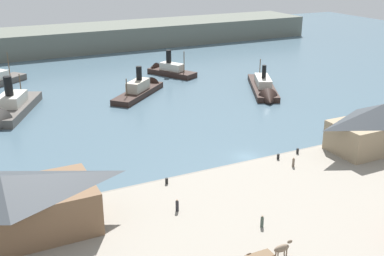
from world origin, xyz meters
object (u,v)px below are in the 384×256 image
Objects in this scene: pedestrian_walking_east at (293,162)px; mooring_post_east at (167,181)px; horse_cart at (267,254)px; ferry_approaching_west at (264,90)px; mooring_post_center_west at (298,151)px; ferry_departing_north at (8,111)px; pedestrian_at_waters_edge at (177,206)px; mooring_post_west at (278,157)px; ferry_moored_west at (167,70)px; pedestrian_standing_center at (262,222)px; ferry_shed_central_terminal at (5,206)px; ferry_outer_harbor at (143,88)px; ferry_shed_west_terminal at (382,125)px.

pedestrian_walking_east reaches higher than mooring_post_east.
ferry_approaching_west reaches higher than horse_cart.
ferry_departing_north is (-41.83, 45.77, -0.20)m from mooring_post_center_west.
ferry_approaching_west is at bearing 45.02° from pedestrian_at_waters_edge.
horse_cart is 0.24× the size of ferry_approaching_west.
ferry_approaching_west reaches higher than pedestrian_walking_east.
pedestrian_at_waters_edge is 1.95× the size of mooring_post_west.
ferry_departing_north is at bearing -156.58° from ferry_moored_west.
pedestrian_standing_center is at bearing -124.77° from ferry_approaching_west.
mooring_post_east is at bearing 179.99° from mooring_post_west.
horse_cart is 6.66× the size of mooring_post_east.
pedestrian_walking_east is 3.56m from mooring_post_west.
pedestrian_walking_east is 46.11m from ferry_approaching_west.
pedestrian_at_waters_edge reaches higher than mooring_post_west.
pedestrian_standing_center is 21.57m from mooring_post_west.
ferry_shed_central_terminal is 13.32× the size of pedestrian_walking_east.
ferry_shed_central_terminal reaches higher than horse_cart.
ferry_outer_harbor is at bearing 79.96° from horse_cart.
pedestrian_standing_center is (3.49, 6.16, -0.17)m from horse_cart.
horse_cart is 6.66× the size of mooring_post_center_west.
ferry_shed_central_terminal reaches higher than ferry_outer_harbor.
pedestrian_standing_center is 19.36m from pedestrian_walking_east.
mooring_post_center_west is 0.04× the size of ferry_approaching_west.
ferry_shed_central_terminal is 23.84× the size of mooring_post_west.
mooring_post_east is 53.14m from ferry_outer_harbor.
pedestrian_at_waters_edge is (-7.91, 8.28, 0.04)m from pedestrian_standing_center.
ferry_moored_west reaches higher than pedestrian_walking_east.
horse_cart is 6.66× the size of mooring_post_west.
pedestrian_at_waters_edge is at bearing -112.52° from ferry_moored_west.
ferry_shed_west_terminal is at bearing 5.98° from pedestrian_at_waters_edge.
ferry_outer_harbor is (38.19, 55.16, -4.08)m from ferry_shed_central_terminal.
ferry_shed_west_terminal is at bearing -94.95° from ferry_approaching_west.
ferry_shed_central_terminal is at bearing -178.95° from pedestrian_walking_east.
ferry_departing_north is at bearing 83.75° from ferry_shed_central_terminal.
pedestrian_at_waters_edge is 0.07× the size of ferry_departing_north.
mooring_post_east is 0.04× the size of ferry_departing_north.
pedestrian_walking_east is at bearing 179.81° from ferry_shed_west_terminal.
mooring_post_west is at bearing 169.36° from ferry_shed_west_terminal.
pedestrian_walking_east is 0.07× the size of ferry_approaching_west.
ferry_approaching_west is (44.76, 44.78, -0.92)m from pedestrian_at_waters_edge.
ferry_departing_north reaches higher than mooring_post_west.
horse_cart is 22.50m from mooring_post_east.
pedestrian_at_waters_edge reaches higher than mooring_post_center_west.
horse_cart reaches higher than mooring_post_east.
horse_cart is 3.41× the size of pedestrian_at_waters_edge.
pedestrian_standing_center reaches higher than mooring_post_west.
mooring_post_west is at bearing -173.89° from mooring_post_center_west.
pedestrian_standing_center is at bearing -105.48° from ferry_moored_west.
ferry_shed_west_terminal reaches higher than horse_cart.
ferry_shed_central_terminal is 23.84× the size of mooring_post_east.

